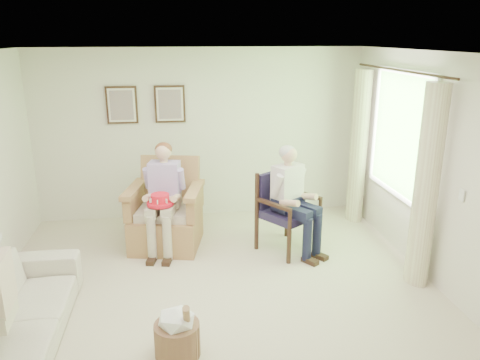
{
  "coord_description": "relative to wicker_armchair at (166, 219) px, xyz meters",
  "views": [
    {
      "loc": [
        -0.4,
        -4.34,
        2.76
      ],
      "look_at": [
        0.38,
        1.12,
        1.05
      ],
      "focal_mm": 35.0,
      "sensor_mm": 36.0,
      "label": 1
    }
  ],
  "objects": [
    {
      "name": "floor",
      "position": [
        0.56,
        -1.65,
        -0.37
      ],
      "size": [
        5.5,
        5.5,
        0.0
      ],
      "primitive_type": "plane",
      "color": "beige",
      "rests_on": "ground"
    },
    {
      "name": "back_wall",
      "position": [
        0.56,
        1.1,
        0.93
      ],
      "size": [
        5.0,
        0.04,
        2.6
      ],
      "primitive_type": "cube",
      "color": "silver",
      "rests_on": "ground"
    },
    {
      "name": "right_wall",
      "position": [
        3.06,
        -1.65,
        0.93
      ],
      "size": [
        0.04,
        5.5,
        2.6
      ],
      "primitive_type": "cube",
      "color": "silver",
      "rests_on": "ground"
    },
    {
      "name": "ceiling",
      "position": [
        0.56,
        -1.65,
        2.23
      ],
      "size": [
        5.0,
        5.5,
        0.02
      ],
      "primitive_type": "cube",
      "color": "white",
      "rests_on": "back_wall"
    },
    {
      "name": "window",
      "position": [
        3.03,
        -0.45,
        1.21
      ],
      "size": [
        0.13,
        2.5,
        1.63
      ],
      "color": "#2D6B23",
      "rests_on": "right_wall"
    },
    {
      "name": "curtain_left",
      "position": [
        2.89,
        -1.43,
        0.78
      ],
      "size": [
        0.34,
        0.34,
        2.3
      ],
      "primitive_type": "cylinder",
      "color": "beige",
      "rests_on": "ground"
    },
    {
      "name": "curtain_right",
      "position": [
        2.89,
        0.53,
        0.78
      ],
      "size": [
        0.34,
        0.34,
        2.3
      ],
      "primitive_type": "cylinder",
      "color": "beige",
      "rests_on": "ground"
    },
    {
      "name": "framed_print_left",
      "position": [
        -0.59,
        1.06,
        1.41
      ],
      "size": [
        0.45,
        0.05,
        0.55
      ],
      "color": "#382114",
      "rests_on": "back_wall"
    },
    {
      "name": "framed_print_right",
      "position": [
        0.11,
        1.06,
        1.41
      ],
      "size": [
        0.45,
        0.05,
        0.55
      ],
      "color": "#382114",
      "rests_on": "back_wall"
    },
    {
      "name": "wicker_armchair",
      "position": [
        0.0,
        0.0,
        0.0
      ],
      "size": [
        0.92,
        0.91,
        1.18
      ],
      "rotation": [
        0.0,
        0.0,
        -0.21
      ],
      "color": "tan",
      "rests_on": "ground"
    },
    {
      "name": "wood_armchair",
      "position": [
        1.61,
        -0.28,
        0.19
      ],
      "size": [
        0.67,
        0.63,
        1.03
      ],
      "rotation": [
        0.0,
        0.0,
        0.62
      ],
      "color": "black",
      "rests_on": "ground"
    },
    {
      "name": "sofa",
      "position": [
        -1.39,
        -2.06,
        -0.05
      ],
      "size": [
        2.22,
        0.87,
        0.65
      ],
      "primitive_type": "imported",
      "rotation": [
        0.0,
        0.0,
        1.57
      ],
      "color": "beige",
      "rests_on": "ground"
    },
    {
      "name": "person_wicker",
      "position": [
        -0.0,
        -0.15,
        0.47
      ],
      "size": [
        0.4,
        0.62,
        1.42
      ],
      "rotation": [
        0.0,
        0.0,
        -0.21
      ],
      "color": "#BFB39A",
      "rests_on": "ground"
    },
    {
      "name": "person_dark",
      "position": [
        1.61,
        -0.45,
        0.45
      ],
      "size": [
        0.4,
        0.63,
        1.4
      ],
      "rotation": [
        0.0,
        0.0,
        0.62
      ],
      "color": "#171933",
      "rests_on": "ground"
    },
    {
      "name": "red_hat",
      "position": [
        -0.05,
        -0.35,
        0.39
      ],
      "size": [
        0.34,
        0.34,
        0.14
      ],
      "color": "red",
      "rests_on": "person_wicker"
    },
    {
      "name": "hatbox",
      "position": [
        0.11,
        -2.38,
        -0.14
      ],
      "size": [
        0.54,
        0.54,
        0.6
      ],
      "color": "#AC7C5D",
      "rests_on": "ground"
    }
  ]
}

